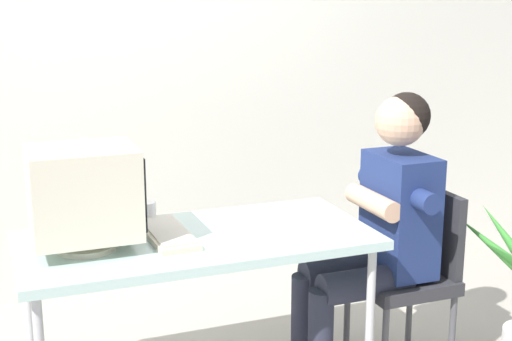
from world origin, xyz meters
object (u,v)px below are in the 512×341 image
at_px(crt_monitor, 85,194).
at_px(keyboard, 167,233).
at_px(person_seated, 379,224).
at_px(desk, 197,248).
at_px(office_chair, 412,267).
at_px(desk_mug, 147,212).

distance_m(crt_monitor, keyboard, 0.38).
relative_size(keyboard, person_seated, 0.34).
height_order(crt_monitor, keyboard, crt_monitor).
height_order(desk, office_chair, office_chair).
bearing_deg(keyboard, office_chair, -3.13).
height_order(desk, desk_mug, desk_mug).
relative_size(keyboard, desk_mug, 4.91).
bearing_deg(desk, office_chair, -1.53).
bearing_deg(office_chair, crt_monitor, 178.90).
relative_size(person_seated, desk_mug, 14.39).
distance_m(crt_monitor, person_seated, 1.29).
height_order(keyboard, office_chair, office_chair).
relative_size(keyboard, office_chair, 0.52).
relative_size(crt_monitor, keyboard, 0.92).
xyz_separation_m(person_seated, desk_mug, (-0.97, 0.28, 0.08)).
height_order(crt_monitor, office_chair, crt_monitor).
height_order(desk, crt_monitor, crt_monitor).
height_order(keyboard, person_seated, person_seated).
xyz_separation_m(desk, crt_monitor, (-0.44, 0.00, 0.27)).
distance_m(desk, crt_monitor, 0.51).
bearing_deg(desk, crt_monitor, 179.90).
bearing_deg(office_chair, desk, 178.47).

